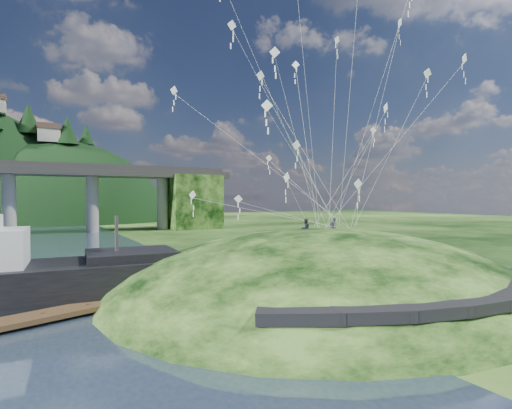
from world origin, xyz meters
TOP-DOWN VIEW (x-y plane):
  - ground at (0.00, 0.00)m, footprint 320.00×320.00m
  - grass_hill at (8.00, 2.00)m, footprint 36.00×32.00m
  - footpath at (7.46, -9.74)m, footprint 22.29×5.84m
  - work_barge at (-13.78, 9.03)m, footprint 24.33×8.40m
  - wooden_dock at (-9.33, 4.79)m, footprint 12.80×5.78m
  - kite_flyers at (8.81, 3.91)m, footprint 3.47×1.00m
  - kite_swarm at (7.67, 3.48)m, footprint 21.36×17.34m

SIDE VIEW (x-z plane):
  - grass_hill at x=8.00m, z-range -8.00..5.00m
  - ground at x=0.00m, z-range 0.00..0.00m
  - wooden_dock at x=-9.33m, z-range -0.05..0.86m
  - footpath at x=7.46m, z-range 1.67..2.50m
  - work_barge at x=-13.78m, z-range -2.09..6.27m
  - kite_flyers at x=8.81m, z-range 4.87..6.79m
  - kite_swarm at x=7.67m, z-range 6.87..26.06m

